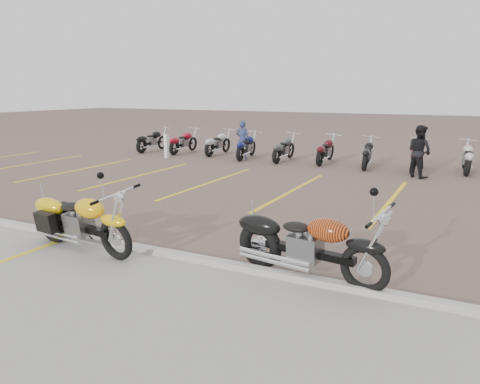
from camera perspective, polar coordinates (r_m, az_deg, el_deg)
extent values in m
plane|color=brown|center=(9.79, -1.98, -4.32)|extent=(100.00, 100.00, 0.00)
cube|color=#9E9B93|center=(6.49, -22.11, -14.18)|extent=(60.00, 5.00, 0.01)
cube|color=#ADAAA3|center=(8.16, -8.81, -7.46)|extent=(60.00, 0.18, 0.12)
torus|color=black|center=(8.08, -14.63, -5.71)|extent=(0.73, 0.21, 0.72)
torus|color=black|center=(9.41, -21.62, -3.64)|extent=(0.79, 0.29, 0.77)
cube|color=black|center=(8.71, -18.43, -4.18)|extent=(1.45, 0.32, 0.11)
cube|color=slate|center=(8.73, -18.68, -3.70)|extent=(0.51, 0.39, 0.38)
ellipsoid|color=#EDAB0C|center=(8.36, -17.31, -1.92)|extent=(0.69, 0.44, 0.33)
ellipsoid|color=black|center=(8.77, -19.39, -1.71)|extent=(0.47, 0.34, 0.13)
torus|color=black|center=(6.81, 15.06, -9.15)|extent=(0.74, 0.24, 0.73)
torus|color=black|center=(7.54, 2.61, -6.59)|extent=(0.79, 0.31, 0.77)
cube|color=black|center=(7.11, 8.52, -7.34)|extent=(1.46, 0.36, 0.11)
cube|color=slate|center=(7.11, 8.13, -6.75)|extent=(0.52, 0.41, 0.38)
ellipsoid|color=black|center=(6.86, 10.95, -4.63)|extent=(0.70, 0.46, 0.34)
ellipsoid|color=black|center=(7.09, 7.16, -4.32)|extent=(0.48, 0.36, 0.13)
imported|color=navy|center=(19.45, 0.31, 6.39)|extent=(0.62, 0.45, 1.58)
imported|color=black|center=(16.27, 21.01, 4.63)|extent=(1.05, 1.01, 1.71)
cube|color=silver|center=(19.95, -8.96, 5.56)|extent=(0.16, 0.16, 1.00)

